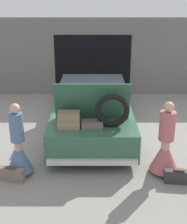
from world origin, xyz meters
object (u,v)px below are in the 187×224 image
at_px(person_right, 166,149).
at_px(suitcase_beside_left_person, 13,174).
at_px(car, 94,108).
at_px(person_left, 20,149).
at_px(suitcase_beside_right_person, 180,177).

relative_size(person_right, suitcase_beside_left_person, 2.85).
height_order(car, person_left, car).
distance_m(person_right, suitcase_beside_left_person, 3.17).
bearing_deg(car, person_right, -57.32).
bearing_deg(car, person_left, -122.29).
relative_size(car, person_right, 3.06).
distance_m(person_left, suitcase_beside_right_person, 3.27).
distance_m(person_left, person_right, 3.01).
bearing_deg(suitcase_beside_right_person, car, 122.07).
distance_m(person_right, suitcase_beside_right_person, 0.61).
xyz_separation_m(suitcase_beside_left_person, suitcase_beside_right_person, (3.34, -0.09, 0.00)).
xyz_separation_m(person_right, suitcase_beside_right_person, (0.21, -0.40, -0.42)).
height_order(person_right, suitcase_beside_left_person, person_right).
relative_size(person_left, person_right, 0.98).
bearing_deg(suitcase_beside_left_person, car, 58.57).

